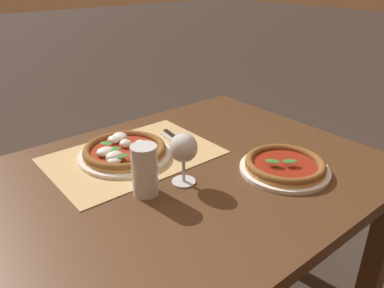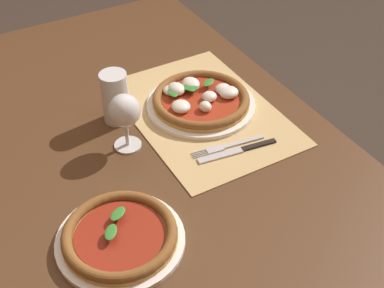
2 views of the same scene
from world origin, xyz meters
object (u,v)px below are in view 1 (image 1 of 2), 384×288
object	(u,v)px
pizza_far	(285,166)
fork	(175,143)
wine_glass	(183,150)
knife	(179,140)
pizza_near	(124,151)
pint_glass	(145,171)

from	to	relation	value
pizza_far	fork	size ratio (longest dim) A/B	1.37
wine_glass	knife	distance (m)	0.30
pizza_far	wine_glass	bearing A→B (deg)	-27.17
fork	pizza_near	bearing A→B (deg)	-8.65
wine_glass	pint_glass	distance (m)	0.12
fork	knife	xyz separation A→B (m)	(-0.03, -0.01, 0.00)
pizza_far	knife	world-z (taller)	pizza_far
pizza_near	knife	size ratio (longest dim) A/B	1.41
wine_glass	knife	bearing A→B (deg)	-124.98
pizza_near	wine_glass	xyz separation A→B (m)	(-0.05, 0.25, 0.08)
pint_glass	knife	bearing A→B (deg)	-143.05
knife	fork	bearing A→B (deg)	21.70
pizza_near	fork	size ratio (longest dim) A/B	1.51
pizza_far	pint_glass	size ratio (longest dim) A/B	1.89
wine_glass	pint_glass	bearing A→B (deg)	-10.52
fork	knife	distance (m)	0.03
pizza_near	fork	distance (m)	0.19
pint_glass	knife	distance (m)	0.35
pizza_near	pint_glass	size ratio (longest dim) A/B	2.09
wine_glass	fork	xyz separation A→B (m)	(-0.13, -0.22, -0.10)
wine_glass	fork	size ratio (longest dim) A/B	0.77
pint_glass	fork	size ratio (longest dim) A/B	0.72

